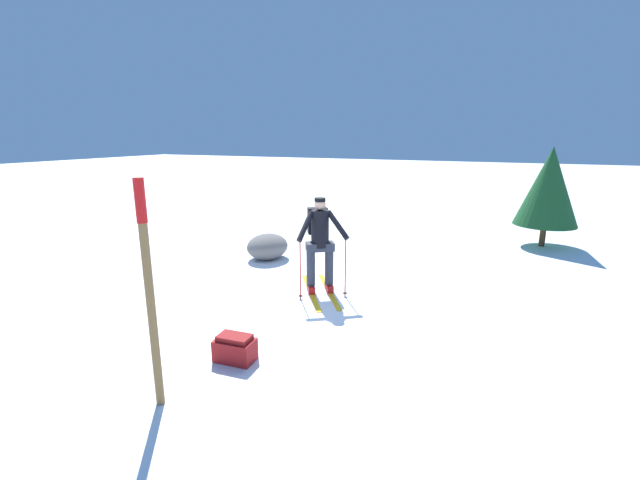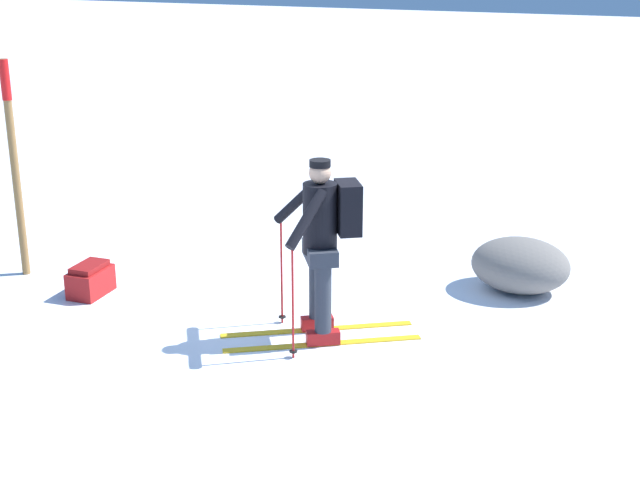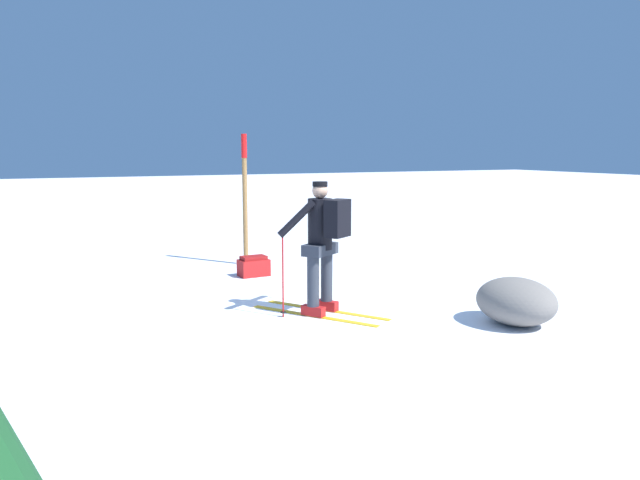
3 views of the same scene
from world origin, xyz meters
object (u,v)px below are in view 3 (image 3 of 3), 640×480
Objects in this scene: dropped_backpack at (254,266)px; rock_boulder at (516,301)px; trail_marker at (245,190)px; skier at (322,239)px.

dropped_backpack is 4.42m from rock_boulder.
trail_marker is at bearing -161.64° from rock_boulder.
trail_marker is 2.29× the size of rock_boulder.
dropped_backpack is 1.59m from trail_marker.
dropped_backpack is 0.21× the size of trail_marker.
skier is 2.72m from dropped_backpack.
dropped_backpack is at bearing -179.84° from skier.
skier reaches higher than dropped_backpack.
skier is 3.48× the size of dropped_backpack.
skier is at bearing -126.71° from rock_boulder.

